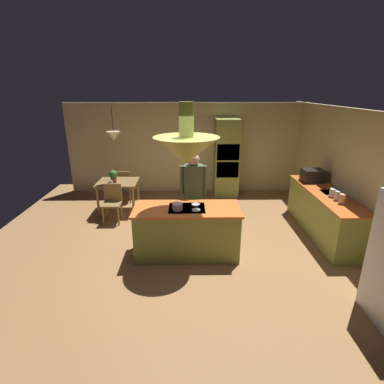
# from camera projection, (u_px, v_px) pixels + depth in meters

# --- Properties ---
(ground) EXTENTS (8.16, 8.16, 0.00)m
(ground) POSITION_uv_depth(u_px,v_px,m) (187.00, 248.00, 5.75)
(ground) COLOR #9E7042
(wall_back) EXTENTS (6.80, 0.10, 2.55)m
(wall_back) POSITION_uv_depth(u_px,v_px,m) (187.00, 148.00, 8.59)
(wall_back) COLOR beige
(wall_back) RESTS_ON ground
(wall_right) EXTENTS (0.10, 7.20, 2.55)m
(wall_right) POSITION_uv_depth(u_px,v_px,m) (355.00, 178.00, 5.75)
(wall_right) COLOR beige
(wall_right) RESTS_ON ground
(kitchen_island) EXTENTS (1.89, 0.83, 0.93)m
(kitchen_island) POSITION_uv_depth(u_px,v_px,m) (187.00, 231.00, 5.41)
(kitchen_island) COLOR #939E42
(kitchen_island) RESTS_ON ground
(counter_run_right) EXTENTS (0.73, 2.56, 0.91)m
(counter_run_right) POSITION_uv_depth(u_px,v_px,m) (323.00, 213.00, 6.20)
(counter_run_right) COLOR #939E42
(counter_run_right) RESTS_ON ground
(oven_tower) EXTENTS (0.66, 0.62, 2.15)m
(oven_tower) POSITION_uv_depth(u_px,v_px,m) (227.00, 158.00, 8.29)
(oven_tower) COLOR #939E42
(oven_tower) RESTS_ON ground
(dining_table) EXTENTS (0.96, 0.81, 0.76)m
(dining_table) POSITION_uv_depth(u_px,v_px,m) (118.00, 186.00, 7.31)
(dining_table) COLOR olive
(dining_table) RESTS_ON ground
(person_at_island) EXTENTS (0.53, 0.23, 1.74)m
(person_at_island) POSITION_uv_depth(u_px,v_px,m) (193.00, 190.00, 5.88)
(person_at_island) COLOR tan
(person_at_island) RESTS_ON ground
(range_hood) EXTENTS (1.10, 1.10, 1.00)m
(range_hood) POSITION_uv_depth(u_px,v_px,m) (186.00, 149.00, 4.92)
(range_hood) COLOR #939E42
(pendant_light_over_table) EXTENTS (0.32, 0.32, 0.82)m
(pendant_light_over_table) POSITION_uv_depth(u_px,v_px,m) (114.00, 136.00, 6.91)
(pendant_light_over_table) COLOR beige
(chair_facing_island) EXTENTS (0.40, 0.40, 0.87)m
(chair_facing_island) POSITION_uv_depth(u_px,v_px,m) (112.00, 200.00, 6.77)
(chair_facing_island) COLOR olive
(chair_facing_island) RESTS_ON ground
(chair_by_back_wall) EXTENTS (0.40, 0.40, 0.87)m
(chair_by_back_wall) POSITION_uv_depth(u_px,v_px,m) (124.00, 184.00, 7.95)
(chair_by_back_wall) COLOR olive
(chair_by_back_wall) RESTS_ON ground
(potted_plant_on_table) EXTENTS (0.20, 0.20, 0.30)m
(potted_plant_on_table) POSITION_uv_depth(u_px,v_px,m) (113.00, 176.00, 7.15)
(potted_plant_on_table) COLOR #99382D
(potted_plant_on_table) RESTS_ON dining_table
(cup_on_table) EXTENTS (0.07, 0.07, 0.09)m
(cup_on_table) POSITION_uv_depth(u_px,v_px,m) (111.00, 182.00, 7.06)
(cup_on_table) COLOR white
(cup_on_table) RESTS_ON dining_table
(canister_flour) EXTENTS (0.11, 0.11, 0.18)m
(canister_flour) POSITION_uv_depth(u_px,v_px,m) (342.00, 199.00, 5.43)
(canister_flour) COLOR #E0B78C
(canister_flour) RESTS_ON counter_run_right
(canister_sugar) EXTENTS (0.12, 0.12, 0.18)m
(canister_sugar) POSITION_uv_depth(u_px,v_px,m) (338.00, 196.00, 5.60)
(canister_sugar) COLOR silver
(canister_sugar) RESTS_ON counter_run_right
(canister_tea) EXTENTS (0.14, 0.14, 0.16)m
(canister_tea) POSITION_uv_depth(u_px,v_px,m) (333.00, 193.00, 5.77)
(canister_tea) COLOR silver
(canister_tea) RESTS_ON counter_run_right
(microwave_on_counter) EXTENTS (0.46, 0.36, 0.28)m
(microwave_on_counter) POSITION_uv_depth(u_px,v_px,m) (313.00, 175.00, 6.72)
(microwave_on_counter) COLOR #232326
(microwave_on_counter) RESTS_ON counter_run_right
(cooking_pot_on_cooktop) EXTENTS (0.18, 0.18, 0.12)m
(cooking_pot_on_cooktop) POSITION_uv_depth(u_px,v_px,m) (177.00, 206.00, 5.11)
(cooking_pot_on_cooktop) COLOR #B2B2B7
(cooking_pot_on_cooktop) RESTS_ON kitchen_island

